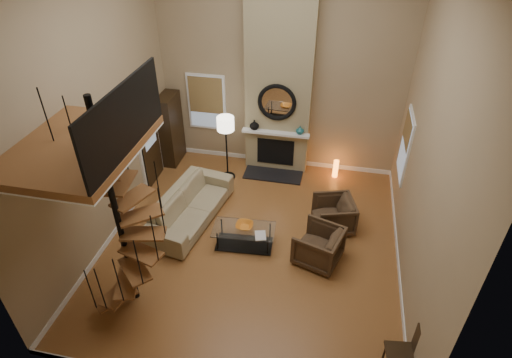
% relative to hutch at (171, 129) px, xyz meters
% --- Properties ---
extents(ground, '(6.00, 6.50, 0.01)m').
position_rel_hutch_xyz_m(ground, '(2.80, -2.77, -0.95)').
color(ground, '#AE7138').
rests_on(ground, ground).
extents(back_wall, '(6.00, 0.02, 5.50)m').
position_rel_hutch_xyz_m(back_wall, '(2.80, 0.48, 1.80)').
color(back_wall, tan).
rests_on(back_wall, ground).
extents(front_wall, '(6.00, 0.02, 5.50)m').
position_rel_hutch_xyz_m(front_wall, '(2.80, -6.02, 1.80)').
color(front_wall, tan).
rests_on(front_wall, ground).
extents(left_wall, '(0.02, 6.50, 5.50)m').
position_rel_hutch_xyz_m(left_wall, '(-0.20, -2.77, 1.80)').
color(left_wall, tan).
rests_on(left_wall, ground).
extents(right_wall, '(0.02, 6.50, 5.50)m').
position_rel_hutch_xyz_m(right_wall, '(5.80, -2.77, 1.80)').
color(right_wall, tan).
rests_on(right_wall, ground).
extents(baseboard_back, '(6.00, 0.02, 0.12)m').
position_rel_hutch_xyz_m(baseboard_back, '(2.80, 0.47, -0.89)').
color(baseboard_back, white).
rests_on(baseboard_back, ground).
extents(baseboard_left, '(0.02, 6.50, 0.12)m').
position_rel_hutch_xyz_m(baseboard_left, '(-0.19, -2.77, -0.89)').
color(baseboard_left, white).
rests_on(baseboard_left, ground).
extents(baseboard_right, '(0.02, 6.50, 0.12)m').
position_rel_hutch_xyz_m(baseboard_right, '(5.79, -2.77, -0.89)').
color(baseboard_right, white).
rests_on(baseboard_right, ground).
extents(chimney_breast, '(1.60, 0.38, 5.50)m').
position_rel_hutch_xyz_m(chimney_breast, '(2.80, 0.29, 1.80)').
color(chimney_breast, '#948760').
rests_on(chimney_breast, ground).
extents(hearth, '(1.50, 0.60, 0.04)m').
position_rel_hutch_xyz_m(hearth, '(2.80, -0.20, -0.93)').
color(hearth, black).
rests_on(hearth, ground).
extents(firebox, '(0.95, 0.02, 0.72)m').
position_rel_hutch_xyz_m(firebox, '(2.80, 0.09, -0.40)').
color(firebox, black).
rests_on(firebox, chimney_breast).
extents(mantel, '(1.70, 0.18, 0.06)m').
position_rel_hutch_xyz_m(mantel, '(2.80, 0.01, 0.20)').
color(mantel, white).
rests_on(mantel, chimney_breast).
extents(mirror_frame, '(0.94, 0.10, 0.94)m').
position_rel_hutch_xyz_m(mirror_frame, '(2.80, 0.07, 1.00)').
color(mirror_frame, black).
rests_on(mirror_frame, chimney_breast).
extents(mirror_disc, '(0.80, 0.01, 0.80)m').
position_rel_hutch_xyz_m(mirror_disc, '(2.80, 0.08, 1.00)').
color(mirror_disc, white).
rests_on(mirror_disc, chimney_breast).
extents(vase_left, '(0.24, 0.24, 0.25)m').
position_rel_hutch_xyz_m(vase_left, '(2.25, 0.05, 0.35)').
color(vase_left, black).
rests_on(vase_left, mantel).
extents(vase_right, '(0.20, 0.20, 0.21)m').
position_rel_hutch_xyz_m(vase_right, '(3.40, 0.05, 0.33)').
color(vase_right, '#1B5B60').
rests_on(vase_right, mantel).
extents(window_back, '(1.02, 0.06, 1.52)m').
position_rel_hutch_xyz_m(window_back, '(0.90, 0.45, 0.67)').
color(window_back, white).
rests_on(window_back, back_wall).
extents(window_right, '(0.06, 1.02, 1.52)m').
position_rel_hutch_xyz_m(window_right, '(5.77, -0.77, 0.68)').
color(window_right, white).
rests_on(window_right, right_wall).
extents(entry_door, '(0.10, 1.05, 2.16)m').
position_rel_hutch_xyz_m(entry_door, '(-0.16, -0.97, 0.10)').
color(entry_door, white).
rests_on(entry_door, ground).
extents(loft, '(1.70, 2.20, 1.09)m').
position_rel_hutch_xyz_m(loft, '(0.75, -4.57, 2.29)').
color(loft, brown).
rests_on(loft, left_wall).
extents(spiral_stair, '(1.47, 1.47, 4.06)m').
position_rel_hutch_xyz_m(spiral_stair, '(1.02, -4.56, 0.83)').
color(spiral_stair, black).
rests_on(spiral_stair, ground).
extents(hutch, '(0.40, 0.85, 1.90)m').
position_rel_hutch_xyz_m(hutch, '(0.00, 0.00, 0.00)').
color(hutch, black).
rests_on(hutch, ground).
extents(sofa, '(1.39, 2.65, 0.74)m').
position_rel_hutch_xyz_m(sofa, '(1.28, -2.27, -0.55)').
color(sofa, tan).
rests_on(sofa, ground).
extents(armchair_near, '(1.04, 1.02, 0.76)m').
position_rel_hutch_xyz_m(armchair_near, '(4.50, -1.87, -0.60)').
color(armchair_near, '#493422').
rests_on(armchair_near, ground).
extents(armchair_far, '(1.08, 1.07, 0.79)m').
position_rel_hutch_xyz_m(armchair_far, '(4.26, -2.96, -0.60)').
color(armchair_far, '#493422').
rests_on(armchair_far, ground).
extents(coffee_table, '(1.32, 0.73, 0.47)m').
position_rel_hutch_xyz_m(coffee_table, '(2.64, -2.85, -0.67)').
color(coffee_table, silver).
rests_on(coffee_table, ground).
extents(bowl, '(0.36, 0.36, 0.09)m').
position_rel_hutch_xyz_m(bowl, '(2.64, -2.80, -0.45)').
color(bowl, orange).
rests_on(bowl, coffee_table).
extents(book, '(0.28, 0.34, 0.03)m').
position_rel_hutch_xyz_m(book, '(2.99, -3.00, -0.49)').
color(book, gray).
rests_on(book, coffee_table).
extents(floor_lamp, '(0.42, 0.42, 1.73)m').
position_rel_hutch_xyz_m(floor_lamp, '(1.66, -0.49, 0.46)').
color(floor_lamp, black).
rests_on(floor_lamp, ground).
extents(accent_lamp, '(0.13, 0.13, 0.47)m').
position_rel_hutch_xyz_m(accent_lamp, '(4.37, 0.08, -0.70)').
color(accent_lamp, orange).
rests_on(accent_lamp, ground).
extents(side_chair, '(0.50, 0.50, 0.97)m').
position_rel_hutch_xyz_m(side_chair, '(5.70, -5.10, -0.42)').
color(side_chair, black).
rests_on(side_chair, ground).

